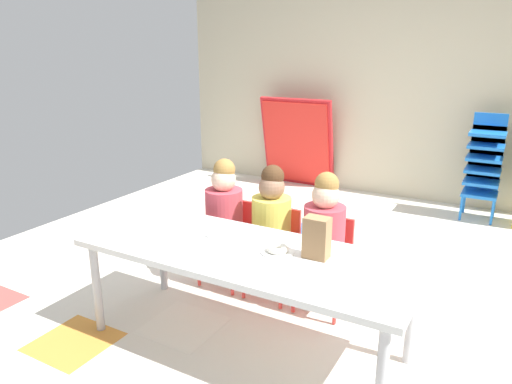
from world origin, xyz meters
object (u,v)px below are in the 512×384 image
paper_bag_brown (317,238)px  paper_plate_center_table (220,234)px  seated_child_near_camera (225,211)px  paper_plate_near_edge (277,252)px  folded_activity_table (297,143)px  seated_child_far_right (325,230)px  kid_chair_blue_stack (484,162)px  donut_powdered_on_plate (277,248)px  craft_table (245,258)px  seated_child_middle_seat (272,220)px

paper_bag_brown → paper_plate_center_table: bearing=177.7°
seated_child_near_camera → paper_plate_near_edge: 0.87m
seated_child_near_camera → folded_activity_table: 2.69m
seated_child_far_right → kid_chair_blue_stack: 2.53m
kid_chair_blue_stack → paper_plate_center_table: bearing=-112.2°
folded_activity_table → paper_bag_brown: bearing=-63.8°
seated_child_near_camera → donut_powdered_on_plate: 0.87m
craft_table → seated_child_far_right: size_ratio=2.02×
seated_child_near_camera → donut_powdered_on_plate: (0.68, -0.54, 0.06)m
craft_table → folded_activity_table: bearing=109.8°
seated_child_far_right → donut_powdered_on_plate: bearing=-96.3°
seated_child_middle_seat → donut_powdered_on_plate: 0.62m
seated_child_middle_seat → kid_chair_blue_stack: (1.08, 2.43, 0.02)m
craft_table → folded_activity_table: (-1.15, 3.20, -0.01)m
seated_child_near_camera → seated_child_far_right: (0.74, 0.00, 0.00)m
kid_chair_blue_stack → paper_bag_brown: kid_chair_blue_stack is taller
seated_child_far_right → paper_plate_center_table: (-0.47, -0.46, 0.04)m
kid_chair_blue_stack → folded_activity_table: size_ratio=0.96×
seated_child_near_camera → paper_plate_center_table: bearing=-59.8°
craft_table → seated_child_far_right: 0.63m
seated_child_middle_seat → folded_activity_table: bearing=111.2°
donut_powdered_on_plate → paper_plate_center_table: bearing=169.9°
paper_plate_center_table → paper_plate_near_edge: bearing=-10.1°
craft_table → folded_activity_table: folded_activity_table is taller
seated_child_far_right → paper_plate_near_edge: bearing=-96.3°
seated_child_far_right → kid_chair_blue_stack: kid_chair_blue_stack is taller
craft_table → paper_bag_brown: size_ratio=8.42×
paper_plate_center_table → seated_child_near_camera: bearing=120.2°
seated_child_middle_seat → donut_powdered_on_plate: bearing=-59.9°
paper_plate_near_edge → donut_powdered_on_plate: 0.02m
craft_table → paper_plate_center_table: (-0.24, 0.12, 0.05)m
seated_child_middle_seat → paper_plate_near_edge: seated_child_middle_seat is taller
seated_child_far_right → paper_plate_center_table: seated_child_far_right is taller
kid_chair_blue_stack → paper_plate_center_table: size_ratio=5.78×
kid_chair_blue_stack → folded_activity_table: bearing=175.0°
seated_child_middle_seat → folded_activity_table: size_ratio=0.84×
seated_child_far_right → seated_child_near_camera: bearing=180.0°
paper_bag_brown → donut_powdered_on_plate: size_ratio=1.87×
paper_bag_brown → paper_plate_near_edge: bearing=-166.5°
folded_activity_table → donut_powdered_on_plate: bearing=-67.2°
craft_table → seated_child_middle_seat: (-0.14, 0.59, 0.01)m
seated_child_near_camera → paper_plate_center_table: seated_child_near_camera is taller
kid_chair_blue_stack → paper_plate_center_table: kid_chair_blue_stack is taller
seated_child_near_camera → kid_chair_blue_stack: (1.45, 2.43, 0.02)m
kid_chair_blue_stack → donut_powdered_on_plate: 3.06m
seated_child_near_camera → paper_plate_center_table: 0.54m
craft_table → paper_plate_center_table: size_ratio=10.29×
kid_chair_blue_stack → seated_child_far_right: bearing=-106.3°
paper_plate_near_edge → craft_table: bearing=-164.2°
seated_child_near_camera → donut_powdered_on_plate: size_ratio=7.82×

